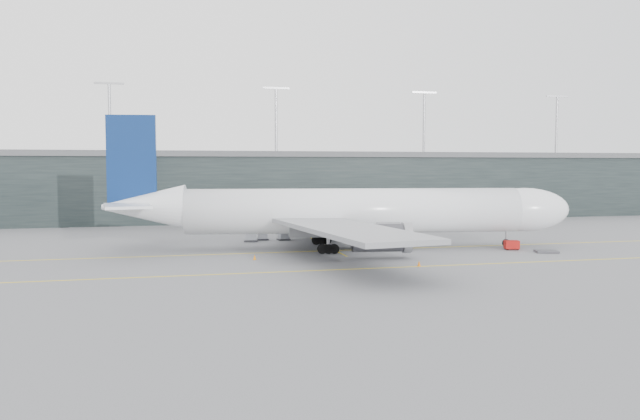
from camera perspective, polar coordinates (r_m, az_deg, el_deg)
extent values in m
plane|color=slate|center=(91.66, -2.25, -3.50)|extent=(320.00, 320.00, 0.00)
cube|color=yellow|center=(87.77, -1.75, -3.82)|extent=(160.00, 0.25, 0.02)
cube|color=yellow|center=(72.34, 0.80, -5.50)|extent=(160.00, 0.25, 0.02)
cube|color=yellow|center=(112.11, -1.69, -2.12)|extent=(0.25, 60.00, 0.02)
cube|color=black|center=(148.31, -6.54, 2.06)|extent=(240.00, 35.00, 14.00)
cube|color=#505255|center=(148.25, -6.57, 5.00)|extent=(240.00, 36.00, 1.20)
cylinder|color=#9E9EA3|center=(138.16, -18.67, 7.96)|extent=(0.60, 0.60, 14.00)
cylinder|color=#9E9EA3|center=(139.38, -4.04, 8.12)|extent=(0.60, 0.60, 14.00)
cylinder|color=#9E9EA3|center=(149.05, 9.49, 7.81)|extent=(0.60, 0.60, 14.00)
cylinder|color=#9E9EA3|center=(165.69, 20.81, 7.22)|extent=(0.60, 0.60, 14.00)
cylinder|color=white|center=(90.51, 3.07, -0.07)|extent=(48.53, 13.26, 6.48)
ellipsoid|color=white|center=(97.49, 18.15, 0.03)|extent=(14.40, 8.35, 6.48)
cone|color=white|center=(91.15, -15.81, 0.27)|extent=(12.27, 7.80, 6.22)
cube|color=gray|center=(90.58, 2.41, -1.66)|extent=(17.30, 7.56, 2.09)
cube|color=black|center=(99.06, 20.27, 0.65)|extent=(2.72, 3.43, 0.84)
cube|color=gray|center=(74.18, 2.44, -1.77)|extent=(13.44, 31.32, 0.58)
cylinder|color=#3D3D43|center=(81.35, 5.52, -2.54)|extent=(7.77, 4.66, 3.66)
cube|color=gray|center=(106.28, 0.16, -0.02)|extent=(21.01, 31.51, 0.58)
cylinder|color=#3D3D43|center=(100.84, 3.44, -1.26)|extent=(7.77, 4.66, 3.66)
cube|color=navy|center=(91.28, -16.86, 4.40)|extent=(6.80, 1.49, 12.55)
cube|color=white|center=(85.70, -17.22, 0.37)|extent=(6.83, 10.03, 0.37)
cube|color=white|center=(96.95, -15.79, 0.80)|extent=(8.99, 10.91, 0.37)
cylinder|color=black|center=(96.95, 16.66, -2.91)|extent=(1.20, 0.58, 1.15)
cylinder|color=#9E9EA3|center=(96.86, 16.67, -2.45)|extent=(0.31, 0.31, 2.72)
cylinder|color=black|center=(85.54, 0.76, -3.57)|extent=(1.42, 0.71, 1.36)
cylinder|color=black|center=(95.45, 0.14, -2.78)|extent=(1.42, 0.71, 1.36)
cube|color=#2E2E33|center=(98.08, 9.41, -0.27)|extent=(4.07, 4.28, 2.66)
cube|color=#2E2E33|center=(103.88, 6.40, -0.01)|extent=(6.68, 12.35, 2.37)
cube|color=#2E2E33|center=(113.46, 2.32, 0.35)|extent=(6.90, 12.44, 2.47)
cube|color=#2E2E33|center=(123.53, -1.11, 0.65)|extent=(7.12, 12.52, 2.56)
cylinder|color=#9E9EA3|center=(104.62, 6.15, -1.59)|extent=(0.47, 0.47, 3.60)
cube|color=#3D3D43|center=(104.78, 6.14, -2.39)|extent=(2.28, 2.01, 0.66)
cylinder|color=#2E2E33|center=(135.28, 2.96, 0.94)|extent=(3.79, 3.79, 2.85)
cylinder|color=#2E2E33|center=(135.48, 2.95, -0.34)|extent=(1.71, 1.71, 3.41)
cube|color=#9D0E0B|center=(93.64, 17.12, -3.04)|extent=(2.21, 1.68, 1.17)
cylinder|color=black|center=(93.07, 16.77, -3.44)|extent=(0.38, 0.21, 0.36)
cylinder|color=black|center=(93.50, 17.62, -3.42)|extent=(0.38, 0.21, 0.36)
cylinder|color=black|center=(93.92, 16.61, -3.37)|extent=(0.38, 0.21, 0.36)
cylinder|color=black|center=(94.35, 17.45, -3.35)|extent=(0.38, 0.21, 0.36)
cube|color=#3D3D42|center=(92.25, 19.99, -3.58)|extent=(3.51, 3.13, 0.29)
cube|color=#3D3D43|center=(99.85, -6.33, -2.81)|extent=(2.41, 2.04, 0.22)
cube|color=silver|center=(99.74, -6.33, -2.25)|extent=(1.96, 1.87, 1.63)
cube|color=#27389A|center=(99.65, -6.34, -1.77)|extent=(2.02, 1.93, 0.09)
cube|color=#3D3D43|center=(101.76, -5.25, -2.68)|extent=(2.18, 1.84, 0.20)
cube|color=#AEB2BA|center=(101.66, -5.26, -2.18)|extent=(1.77, 1.69, 1.48)
cube|color=#27389A|center=(101.58, -5.26, -1.75)|extent=(1.83, 1.75, 0.08)
cube|color=#3D3D43|center=(101.37, -3.34, -2.69)|extent=(2.25, 1.93, 0.20)
cube|color=silver|center=(101.27, -3.34, -2.19)|extent=(1.84, 1.76, 1.50)
cube|color=#27389A|center=(101.19, -3.35, -1.75)|extent=(1.89, 1.81, 0.08)
cone|color=#EF410D|center=(97.57, 17.73, -3.04)|extent=(0.40, 0.40, 0.63)
cone|color=orange|center=(75.89, 9.04, -4.85)|extent=(0.43, 0.43, 0.69)
cone|color=#CD560B|center=(105.28, 0.72, -2.35)|extent=(0.39, 0.39, 0.62)
cone|color=orange|center=(80.52, -6.00, -4.32)|extent=(0.42, 0.42, 0.67)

